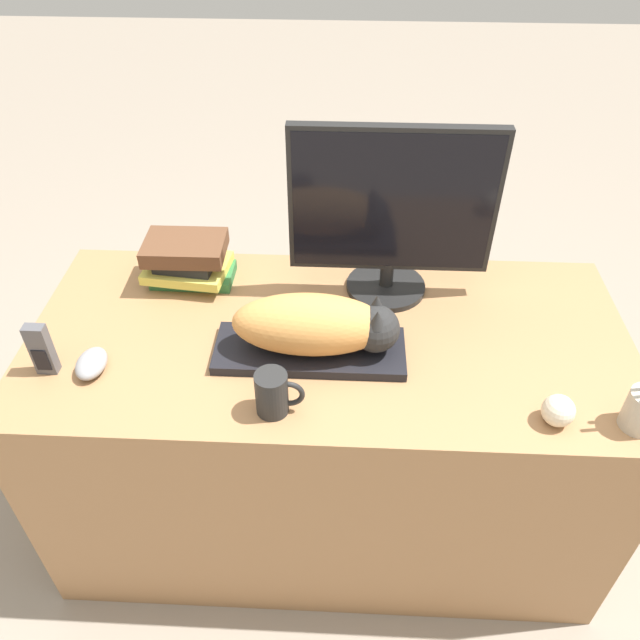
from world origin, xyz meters
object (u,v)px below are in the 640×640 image
Objects in this scene: cat at (320,325)px; coffee_mug at (273,393)px; keyboard at (310,351)px; book_stack at (188,261)px; monitor at (392,210)px; computer_mouse at (91,363)px; phone at (41,350)px; baseball at (558,411)px.

cat is 3.63× the size of coffee_mug.
keyboard is 0.45m from book_stack.
monitor is 0.81m from computer_mouse.
book_stack reaches higher than keyboard.
keyboard is 0.61m from phone.
baseball is (0.35, -0.45, -0.21)m from monitor.
coffee_mug is 0.54m from book_stack.
baseball is (0.60, -0.00, -0.02)m from coffee_mug.
cat reaches higher than book_stack.
cat is 0.35m from monitor.
phone reaches higher than computer_mouse.
computer_mouse is at bearing -153.63° from monitor.
coffee_mug reaches higher than baseball.
coffee_mug is at bearing -117.06° from cat.
keyboard is at bearing -125.44° from monitor.
coffee_mug is (-0.07, -0.18, 0.04)m from keyboard.
computer_mouse is 0.77× the size of phone.
coffee_mug is at bearing -58.75° from book_stack.
book_stack reaches higher than baseball.
baseball is 1.15m from phone.
phone is (-0.60, -0.08, 0.05)m from keyboard.
monitor is 3.80× the size of phone.
cat is (0.02, -0.00, 0.08)m from keyboard.
keyboard is 3.36× the size of phone.
coffee_mug is at bearing -10.09° from phone.
baseball is (0.51, -0.18, -0.06)m from cat.
coffee_mug is (-0.09, -0.18, -0.04)m from cat.
baseball reaches higher than computer_mouse.
computer_mouse is at bearing -171.34° from keyboard.
cat is at bearing 8.25° from computer_mouse.
cat is 2.88× the size of phone.
book_stack is (-0.37, 0.28, -0.03)m from cat.
book_stack is (-0.88, 0.47, 0.03)m from baseball.
cat reaches higher than coffee_mug.
monitor is 0.61m from baseball.
keyboard is at bearing 180.00° from cat.
keyboard is at bearing 7.89° from phone.
coffee_mug is at bearing 179.58° from baseball.
computer_mouse is at bearing 174.11° from baseball.
keyboard is at bearing 69.61° from coffee_mug.
monitor is 0.89m from phone.
monitor reaches higher than computer_mouse.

